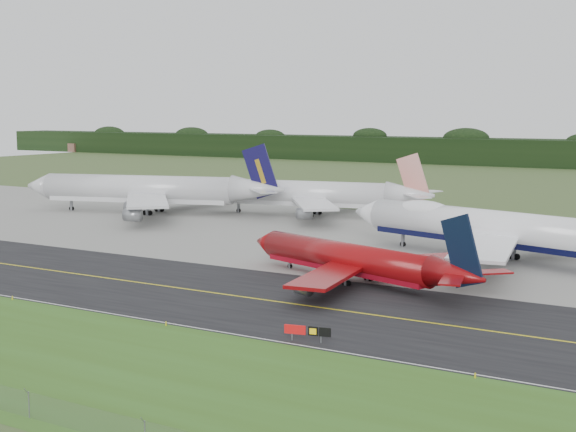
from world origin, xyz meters
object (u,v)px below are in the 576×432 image
(taxiway_sign, at_px, (307,331))
(jet_ba_747, at_px, (498,229))
(jet_navy_gold, at_px, (152,190))
(jet_star_tail, at_px, (312,194))
(jet_red_737, at_px, (357,261))

(taxiway_sign, bearing_deg, jet_ba_747, 85.52)
(jet_ba_747, xyz_separation_m, taxiway_sign, (-4.45, -56.72, -4.12))
(jet_navy_gold, distance_m, taxiway_sign, 113.91)
(jet_star_tail, xyz_separation_m, taxiway_sign, (49.01, -91.63, -3.88))
(jet_red_737, bearing_deg, jet_star_tail, 123.39)
(jet_red_737, height_order, jet_navy_gold, jet_navy_gold)
(jet_red_737, relative_size, taxiway_sign, 8.42)
(jet_navy_gold, bearing_deg, jet_ba_747, -12.41)
(jet_ba_747, xyz_separation_m, jet_star_tail, (-53.46, 34.91, -0.24))
(jet_red_737, height_order, jet_star_tail, jet_star_tail)
(jet_navy_gold, relative_size, jet_star_tail, 1.13)
(jet_navy_gold, relative_size, taxiway_sign, 12.85)
(jet_ba_747, bearing_deg, taxiway_sign, -94.48)
(jet_red_737, relative_size, jet_navy_gold, 0.66)
(jet_navy_gold, height_order, taxiway_sign, jet_navy_gold)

